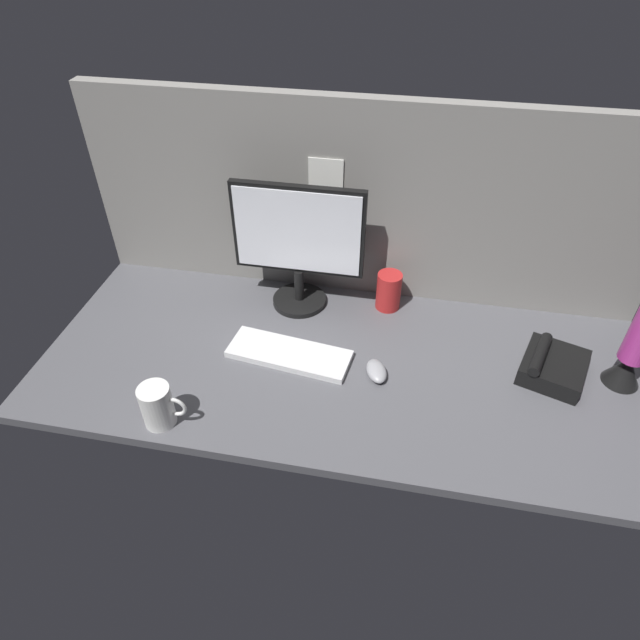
{
  "coord_description": "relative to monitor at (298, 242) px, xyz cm",
  "views": [
    {
      "loc": [
        15.45,
        -117.34,
        114.15
      ],
      "look_at": [
        -7.54,
        0.0,
        14.0
      ],
      "focal_mm": 30.47,
      "sensor_mm": 36.0,
      "label": 1
    }
  ],
  "objects": [
    {
      "name": "ground_plane",
      "position": [
        18.84,
        -25.13,
        -25.06
      ],
      "size": [
        180.0,
        80.0,
        3.0
      ],
      "primitive_type": "cube",
      "color": "#515156"
    },
    {
      "name": "cubicle_wall_back",
      "position": [
        18.82,
        12.37,
        9.06
      ],
      "size": [
        180.0,
        5.5,
        65.24
      ],
      "color": "gray",
      "rests_on": "ground_plane"
    },
    {
      "name": "monitor",
      "position": [
        0.0,
        0.0,
        0.0
      ],
      "size": [
        41.85,
        18.0,
        42.59
      ],
      "color": "black",
      "rests_on": "ground_plane"
    },
    {
      "name": "keyboard",
      "position": [
        2.7,
        -27.23,
        -22.56
      ],
      "size": [
        38.38,
        17.71,
        2.0
      ],
      "primitive_type": "cube",
      "rotation": [
        0.0,
        0.0,
        -0.13
      ],
      "color": "silver",
      "rests_on": "ground_plane"
    },
    {
      "name": "mouse",
      "position": [
        29.48,
        -30.21,
        -21.86
      ],
      "size": [
        8.52,
        10.93,
        3.4
      ],
      "primitive_type": "ellipsoid",
      "rotation": [
        0.0,
        0.0,
        0.35
      ],
      "color": "#99999E",
      "rests_on": "ground_plane"
    },
    {
      "name": "mug_ceramic_white",
      "position": [
        -24.97,
        -58.12,
        -17.32
      ],
      "size": [
        12.45,
        8.42,
        12.42
      ],
      "color": "white",
      "rests_on": "ground_plane"
    },
    {
      "name": "mug_red_plastic",
      "position": [
        29.58,
        2.76,
        -17.08
      ],
      "size": [
        8.15,
        8.15,
        12.97
      ],
      "color": "red",
      "rests_on": "ground_plane"
    },
    {
      "name": "lava_lamp",
      "position": [
        98.76,
        -19.48,
        -9.45
      ],
      "size": [
        10.28,
        10.28,
        33.63
      ],
      "color": "black",
      "rests_on": "ground_plane"
    },
    {
      "name": "desk_phone",
      "position": [
        79.31,
        -20.11,
        -20.37
      ],
      "size": [
        22.24,
        23.48,
        8.8
      ],
      "color": "black",
      "rests_on": "ground_plane"
    }
  ]
}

